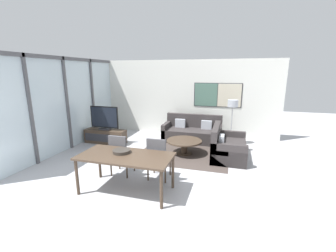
{
  "coord_description": "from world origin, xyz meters",
  "views": [
    {
      "loc": [
        1.86,
        -3.05,
        2.35
      ],
      "look_at": [
        0.24,
        2.55,
        0.95
      ],
      "focal_mm": 24.0,
      "sensor_mm": 36.0,
      "label": 1
    }
  ],
  "objects": [
    {
      "name": "ground_plane",
      "position": [
        0.0,
        0.0,
        0.0
      ],
      "size": [
        24.0,
        24.0,
        0.0
      ],
      "primitive_type": "plane",
      "color": "#B2B2B7"
    },
    {
      "name": "wall_back",
      "position": [
        0.05,
        5.28,
        1.41
      ],
      "size": [
        7.05,
        0.09,
        2.8
      ],
      "color": "silver",
      "rests_on": "ground_plane"
    },
    {
      "name": "window_wall_left",
      "position": [
        -3.02,
        2.64,
        1.53
      ],
      "size": [
        0.07,
        5.28,
        2.8
      ],
      "color": "silver",
      "rests_on": "ground_plane"
    },
    {
      "name": "area_rug",
      "position": [
        0.57,
        3.11,
        0.0
      ],
      "size": [
        2.59,
        2.11,
        0.01
      ],
      "color": "#473D38",
      "rests_on": "ground_plane"
    },
    {
      "name": "tv_console",
      "position": [
        -2.21,
        3.39,
        0.23
      ],
      "size": [
        1.4,
        0.43,
        0.46
      ],
      "color": "#423326",
      "rests_on": "ground_plane"
    },
    {
      "name": "television",
      "position": [
        -2.21,
        3.39,
        0.86
      ],
      "size": [
        1.0,
        0.2,
        0.79
      ],
      "color": "#2D2D33",
      "rests_on": "tv_console"
    },
    {
      "name": "sofa_main",
      "position": [
        0.57,
        4.5,
        0.28
      ],
      "size": [
        1.98,
        0.92,
        0.89
      ],
      "color": "#383333",
      "rests_on": "ground_plane"
    },
    {
      "name": "sofa_side",
      "position": [
        1.75,
        3.18,
        0.28
      ],
      "size": [
        0.92,
        1.49,
        0.89
      ],
      "rotation": [
        0.0,
        0.0,
        1.57
      ],
      "color": "#383333",
      "rests_on": "ground_plane"
    },
    {
      "name": "coffee_table",
      "position": [
        0.57,
        3.11,
        0.31
      ],
      "size": [
        1.03,
        1.03,
        0.41
      ],
      "color": "#423326",
      "rests_on": "ground_plane"
    },
    {
      "name": "dining_table",
      "position": [
        -0.09,
        0.69,
        0.7
      ],
      "size": [
        1.84,
        0.9,
        0.77
      ],
      "color": "#423326",
      "rests_on": "ground_plane"
    },
    {
      "name": "dining_chair_left",
      "position": [
        -0.54,
        1.32,
        0.53
      ],
      "size": [
        0.46,
        0.46,
        0.98
      ],
      "color": "#4C4C51",
      "rests_on": "ground_plane"
    },
    {
      "name": "dining_chair_centre",
      "position": [
        0.36,
        1.34,
        0.53
      ],
      "size": [
        0.46,
        0.46,
        0.98
      ],
      "color": "#4C4C51",
      "rests_on": "ground_plane"
    },
    {
      "name": "fruit_bowl",
      "position": [
        -0.23,
        0.79,
        0.81
      ],
      "size": [
        0.36,
        0.36,
        0.06
      ],
      "color": "#332D28",
      "rests_on": "dining_table"
    },
    {
      "name": "floor_lamp",
      "position": [
        1.87,
        4.36,
        1.26
      ],
      "size": [
        0.33,
        0.33,
        1.5
      ],
      "color": "#2D2D33",
      "rests_on": "ground_plane"
    }
  ]
}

